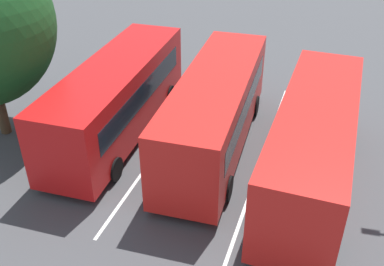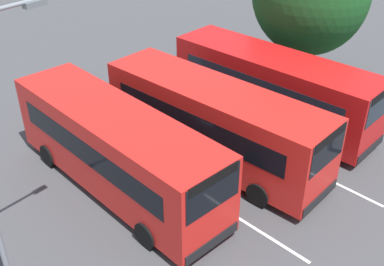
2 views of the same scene
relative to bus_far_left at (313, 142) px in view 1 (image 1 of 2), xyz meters
name	(u,v)px [view 1 (image 1 of 2)]	position (x,y,z in m)	size (l,w,h in m)	color
ground_plane	(213,148)	(0.65, 3.94, -1.74)	(64.37, 64.37, 0.00)	#424244
bus_far_left	(313,142)	(0.00, 0.00, 0.00)	(9.79, 3.12, 3.17)	red
bus_center_left	(215,109)	(0.80, 3.96, 0.00)	(9.88, 3.80, 3.17)	red
bus_center_right	(118,96)	(0.19, 8.05, 0.00)	(9.87, 3.69, 3.17)	red
pedestrian	(174,57)	(6.58, 8.61, -0.79)	(0.43, 0.43, 1.62)	#232833
lane_stripe_outer_left	(262,159)	(0.65, 1.88, -1.73)	(12.62, 0.12, 0.01)	silver
lane_stripe_inner_left	(168,137)	(0.65, 6.01, -1.73)	(12.62, 0.12, 0.01)	silver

